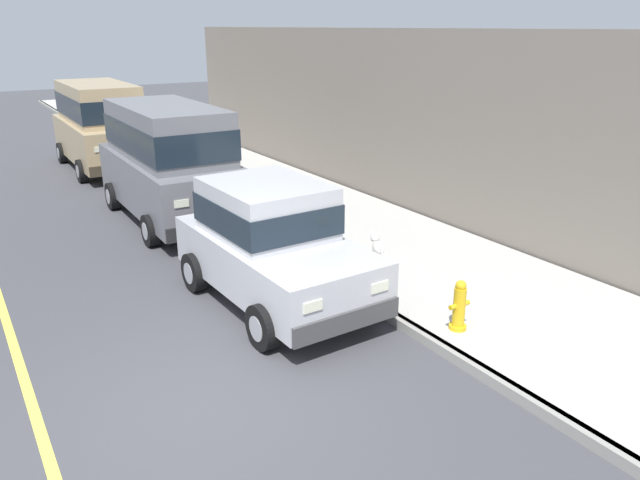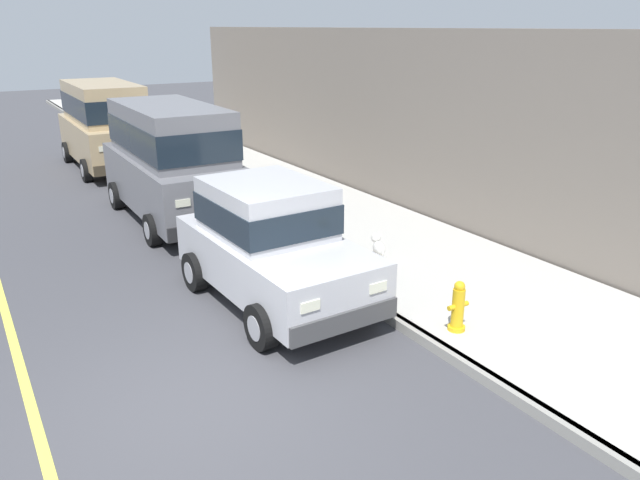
{
  "view_description": "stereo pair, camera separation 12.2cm",
  "coord_description": "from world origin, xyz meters",
  "px_view_note": "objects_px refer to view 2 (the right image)",
  "views": [
    {
      "loc": [
        -1.97,
        -5.69,
        4.1
      ],
      "look_at": [
        2.93,
        2.12,
        0.85
      ],
      "focal_mm": 34.24,
      "sensor_mm": 36.0,
      "label": 1
    },
    {
      "loc": [
        -1.87,
        -5.75,
        4.1
      ],
      "look_at": [
        2.93,
        2.12,
        0.85
      ],
      "focal_mm": 34.24,
      "sensor_mm": 36.0,
      "label": 2
    }
  ],
  "objects_px": {
    "fire_hydrant": "(458,308)",
    "car_tan_van": "(105,122)",
    "car_grey_van": "(172,157)",
    "dog_white": "(378,246)",
    "car_silver_hatchback": "(272,242)"
  },
  "relations": [
    {
      "from": "dog_white",
      "to": "fire_hydrant",
      "type": "height_order",
      "value": "fire_hydrant"
    },
    {
      "from": "dog_white",
      "to": "fire_hydrant",
      "type": "bearing_deg",
      "value": -102.96
    },
    {
      "from": "car_grey_van",
      "to": "dog_white",
      "type": "height_order",
      "value": "car_grey_van"
    },
    {
      "from": "car_silver_hatchback",
      "to": "dog_white",
      "type": "bearing_deg",
      "value": 5.02
    },
    {
      "from": "car_grey_van",
      "to": "fire_hydrant",
      "type": "relative_size",
      "value": 6.79
    },
    {
      "from": "fire_hydrant",
      "to": "car_tan_van",
      "type": "bearing_deg",
      "value": 96.21
    },
    {
      "from": "fire_hydrant",
      "to": "car_silver_hatchback",
      "type": "bearing_deg",
      "value": 122.94
    },
    {
      "from": "car_tan_van",
      "to": "dog_white",
      "type": "xyz_separation_m",
      "value": [
        2.08,
        -10.87,
        -0.97
      ]
    },
    {
      "from": "car_grey_van",
      "to": "dog_white",
      "type": "distance_m",
      "value": 5.3
    },
    {
      "from": "car_grey_van",
      "to": "dog_white",
      "type": "xyz_separation_m",
      "value": [
        2.06,
        -4.79,
        -0.97
      ]
    },
    {
      "from": "car_silver_hatchback",
      "to": "fire_hydrant",
      "type": "height_order",
      "value": "car_silver_hatchback"
    },
    {
      "from": "car_silver_hatchback",
      "to": "car_tan_van",
      "type": "height_order",
      "value": "car_tan_van"
    },
    {
      "from": "car_silver_hatchback",
      "to": "dog_white",
      "type": "xyz_separation_m",
      "value": [
        2.19,
        0.19,
        -0.55
      ]
    },
    {
      "from": "car_grey_van",
      "to": "fire_hydrant",
      "type": "height_order",
      "value": "car_grey_van"
    },
    {
      "from": "car_tan_van",
      "to": "car_grey_van",
      "type": "bearing_deg",
      "value": -89.86
    }
  ]
}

